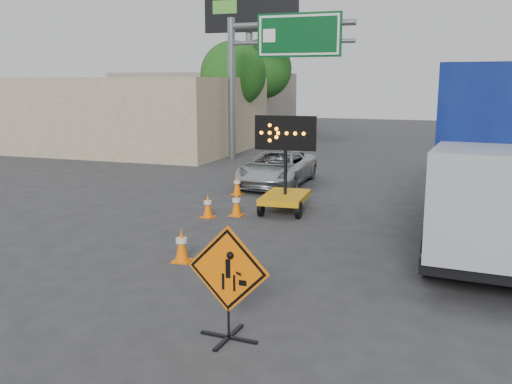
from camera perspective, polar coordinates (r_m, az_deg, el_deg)
The scene contains 16 objects.
ground at distance 10.05m, azimuth -6.10°, elevation -11.59°, with size 100.00×100.00×0.00m, color #2D2D30.
storefront_left_near at distance 33.65m, azimuth -13.18°, elevation 7.67°, with size 14.00×10.00×4.00m, color #C4B48D.
storefront_left_far at distance 46.46m, azimuth -4.87°, elevation 9.05°, with size 12.00×10.00×4.40m, color #A8988C.
highway_gantry at distance 27.66m, azimuth 1.58°, elevation 13.63°, with size 6.18×0.38×6.90m.
billboard at distance 36.55m, azimuth -0.53°, elevation 16.61°, with size 6.10×0.54×9.85m.
tree_left_near at distance 32.65m, azimuth -2.29°, elevation 11.65°, with size 3.71×3.71×6.03m.
tree_left_far at distance 40.51m, azimuth 0.63°, elevation 12.17°, with size 4.10×4.10×6.66m.
construction_sign at distance 8.61m, azimuth -2.80°, elevation -8.80°, with size 1.34×0.95×1.78m.
arrow_board at distance 16.90m, azimuth 2.94°, elevation 0.12°, with size 1.81×2.09×2.86m.
pickup_truck at distance 21.33m, azimuth 2.12°, elevation 2.44°, with size 2.14×4.64×1.29m, color silver.
box_truck at distance 14.62m, azimuth 23.79°, elevation 2.49°, with size 3.35×9.04×4.21m.
cone_a at distance 12.44m, azimuth -7.45°, elevation -5.27°, with size 0.41×0.41×0.75m.
cone_b at distance 16.33m, azimuth -4.84°, elevation -1.36°, with size 0.43×0.43×0.69m.
cone_c at distance 16.47m, azimuth -1.97°, elevation -1.16°, with size 0.37×0.37×0.73m.
cone_d at distance 19.51m, azimuth -1.89°, elevation 0.73°, with size 0.43×0.43×0.69m.
cone_e at distance 20.30m, azimuth 3.89°, elevation 1.09°, with size 0.40×0.40×0.67m.
Camera 1 is at (4.05, -8.34, 3.87)m, focal length 40.00 mm.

